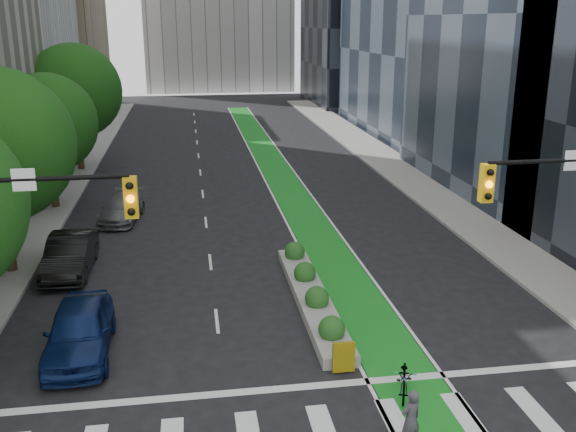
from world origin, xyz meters
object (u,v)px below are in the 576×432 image
object	(u,v)px
parked_car_left_near	(79,330)
cyclist	(411,419)
median_planter	(312,294)
parked_car_left_mid	(70,254)
bicycle	(405,379)
parked_car_left_far	(121,208)

from	to	relation	value
parked_car_left_near	cyclist	bearing A→B (deg)	-36.59
median_planter	parked_car_left_near	size ratio (longest dim) A/B	2.05
parked_car_left_near	parked_car_left_mid	world-z (taller)	parked_car_left_near
median_planter	cyclist	size ratio (longest dim) A/B	6.16
bicycle	cyclist	size ratio (longest dim) A/B	1.09
bicycle	parked_car_left_mid	xyz separation A→B (m)	(-11.17, 11.28, 0.35)
bicycle	parked_car_left_near	bearing A→B (deg)	177.80
bicycle	cyclist	distance (m)	2.54
bicycle	parked_car_left_far	bearing A→B (deg)	136.96
parked_car_left_near	parked_car_left_mid	xyz separation A→B (m)	(-1.48, 7.41, -0.03)
cyclist	parked_car_left_mid	size ratio (longest dim) A/B	0.33
parked_car_left_far	bicycle	bearing A→B (deg)	-54.98
parked_car_left_near	bicycle	bearing A→B (deg)	-23.40
parked_car_left_mid	parked_car_left_far	bearing A→B (deg)	79.59
cyclist	parked_car_left_near	xyz separation A→B (m)	(-9.00, 6.29, 0.02)
median_planter	parked_car_left_near	world-z (taller)	parked_car_left_near
parked_car_left_mid	parked_car_left_near	bearing A→B (deg)	-77.78
cyclist	parked_car_left_near	distance (m)	10.98
parked_car_left_mid	parked_car_left_far	distance (m)	7.58
bicycle	median_planter	bearing A→B (deg)	122.26
bicycle	parked_car_left_mid	bearing A→B (deg)	154.31
bicycle	parked_car_left_far	world-z (taller)	parked_car_left_far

